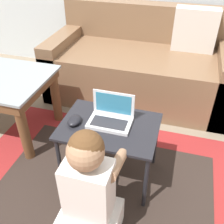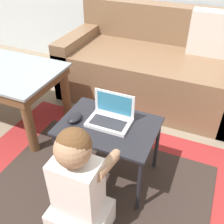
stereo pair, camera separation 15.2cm
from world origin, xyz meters
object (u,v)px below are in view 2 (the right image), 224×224
at_px(person_seated, 79,190).
at_px(computer_mouse, 75,118).
at_px(couch, 155,68).
at_px(laptop, 111,118).
at_px(laptop_desk, 109,132).

bearing_deg(person_seated, computer_mouse, 121.24).
bearing_deg(computer_mouse, couch, 80.79).
xyz_separation_m(couch, computer_mouse, (-0.18, -1.12, 0.15)).
bearing_deg(couch, laptop, -88.87).
relative_size(couch, person_seated, 2.34).
height_order(couch, computer_mouse, couch).
height_order(couch, laptop, couch).
bearing_deg(laptop, person_seated, -87.40).
height_order(computer_mouse, person_seated, person_seated).
xyz_separation_m(laptop_desk, laptop, (-0.00, 0.03, 0.08)).
xyz_separation_m(computer_mouse, person_seated, (0.22, -0.37, -0.12)).
xyz_separation_m(couch, laptop_desk, (0.02, -1.09, 0.09)).
relative_size(couch, laptop, 6.54).
distance_m(laptop, computer_mouse, 0.21).
height_order(laptop_desk, person_seated, person_seated).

